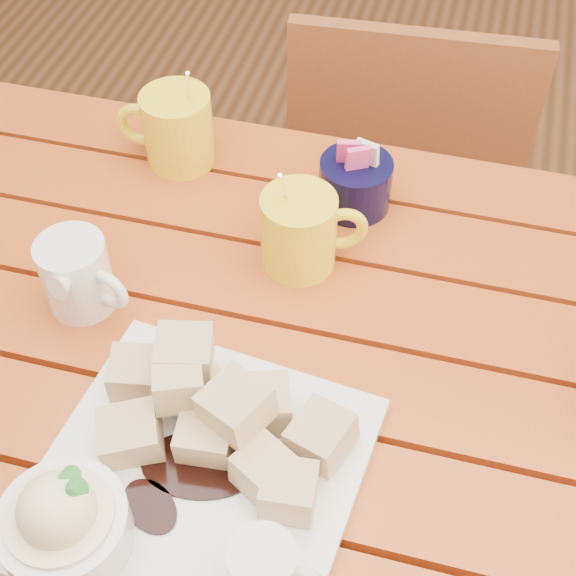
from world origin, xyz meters
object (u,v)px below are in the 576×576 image
(coffee_mug_right, at_px, (301,230))
(chair_far, at_px, (401,178))
(table, at_px, (241,413))
(dessert_plate, at_px, (172,476))
(coffee_mug_left, at_px, (176,128))

(coffee_mug_right, relative_size, chair_far, 0.18)
(table, distance_m, chair_far, 0.70)
(table, distance_m, dessert_plate, 0.22)
(dessert_plate, height_order, coffee_mug_right, coffee_mug_right)
(dessert_plate, relative_size, chair_far, 0.39)
(table, bearing_deg, coffee_mug_left, 119.97)
(coffee_mug_left, relative_size, coffee_mug_right, 1.04)
(chair_far, bearing_deg, dessert_plate, 79.04)
(table, bearing_deg, coffee_mug_right, 78.80)
(coffee_mug_left, xyz_separation_m, coffee_mug_right, (0.20, -0.14, -0.00))
(dessert_plate, distance_m, chair_far, 0.90)
(table, distance_m, coffee_mug_left, 0.38)
(table, xyz_separation_m, dessert_plate, (-0.01, -0.16, 0.14))
(coffee_mug_left, relative_size, chair_far, 0.18)
(chair_far, bearing_deg, coffee_mug_left, 50.82)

